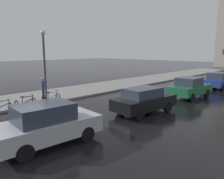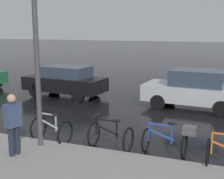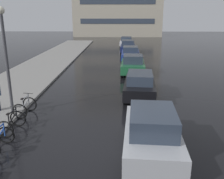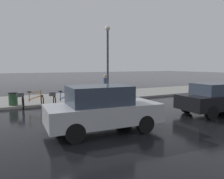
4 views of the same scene
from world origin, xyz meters
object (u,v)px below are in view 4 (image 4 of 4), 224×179
object	(u,v)px
bicycle_second	(61,99)
streetlamp	(108,55)
bicycle_farthest	(112,96)
bicycle_nearest	(30,100)
car_silver	(102,109)
bicycle_third	(87,98)
car_black	(218,98)
trash_bin	(13,100)
pedestrian	(105,85)

from	to	relation	value
bicycle_second	streetlamp	xyz separation A→B (m)	(-0.88, 3.51, 2.65)
bicycle_farthest	streetlamp	world-z (taller)	streetlamp
bicycle_nearest	car_silver	world-z (taller)	car_silver
bicycle_nearest	bicycle_third	size ratio (longest dim) A/B	1.13
car_black	trash_bin	world-z (taller)	car_black
bicycle_second	bicycle_nearest	bearing A→B (deg)	-101.89
bicycle_nearest	car_silver	bearing A→B (deg)	16.45
car_black	streetlamp	bearing A→B (deg)	-156.13
bicycle_second	bicycle_third	bearing A→B (deg)	94.98
car_silver	trash_bin	size ratio (longest dim) A/B	4.85
bicycle_second	car_silver	size ratio (longest dim) A/B	0.33
trash_bin	car_silver	bearing A→B (deg)	21.28
bicycle_farthest	car_black	world-z (taller)	car_black
bicycle_second	bicycle_third	distance (m)	1.68
bicycle_nearest	bicycle_second	size ratio (longest dim) A/B	0.97
pedestrian	trash_bin	bearing A→B (deg)	-84.01
bicycle_third	car_silver	distance (m)	5.83
bicycle_second	trash_bin	xyz separation A→B (m)	(-1.06, -2.48, -0.05)
bicycle_farthest	streetlamp	bearing A→B (deg)	-177.77
bicycle_nearest	car_silver	size ratio (longest dim) A/B	0.32
bicycle_farthest	pedestrian	xyz separation A→B (m)	(-1.45, 0.21, 0.59)
streetlamp	car_silver	bearing A→B (deg)	-28.63
bicycle_second	car_silver	bearing A→B (deg)	0.60
bicycle_second	car_silver	distance (m)	5.46
car_silver	pedestrian	distance (m)	8.05
bicycle_third	car_black	xyz separation A→B (m)	(5.69, 4.68, 0.39)
bicycle_second	car_black	size ratio (longest dim) A/B	0.33
bicycle_third	car_black	world-z (taller)	car_black
bicycle_third	bicycle_farthest	world-z (taller)	bicycle_farthest
bicycle_third	bicycle_farthest	bearing A→B (deg)	93.72
car_silver	pedestrian	world-z (taller)	pedestrian
bicycle_second	pedestrian	xyz separation A→B (m)	(-1.72, 3.74, 0.51)
bicycle_second	pedestrian	size ratio (longest dim) A/B	0.80
bicycle_third	pedestrian	size ratio (longest dim) A/B	0.68
bicycle_third	trash_bin	bearing A→B (deg)	-102.48
streetlamp	trash_bin	distance (m)	6.57
car_black	car_silver	bearing A→B (deg)	-90.89
car_silver	bicycle_farthest	bearing A→B (deg)	148.68
streetlamp	pedestrian	bearing A→B (deg)	164.55
bicycle_third	streetlamp	xyz separation A→B (m)	(-0.73, 1.84, 2.74)
bicycle_second	bicycle_farthest	world-z (taller)	bicycle_farthest
bicycle_nearest	car_black	world-z (taller)	car_black
bicycle_nearest	streetlamp	distance (m)	5.82
bicycle_second	bicycle_third	xyz separation A→B (m)	(-0.15, 1.67, -0.09)
trash_bin	car_black	bearing A→B (deg)	53.19
bicycle_nearest	bicycle_second	world-z (taller)	bicycle_nearest
bicycle_second	trash_bin	world-z (taller)	bicycle_second
pedestrian	bicycle_farthest	bearing A→B (deg)	-8.16
bicycle_nearest	bicycle_third	bearing A→B (deg)	86.51
streetlamp	trash_bin	world-z (taller)	streetlamp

